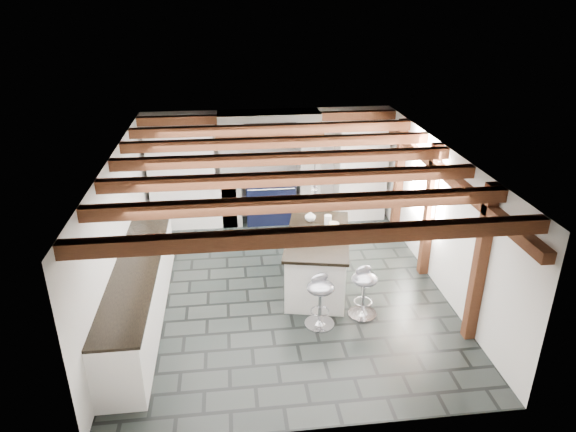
{
  "coord_description": "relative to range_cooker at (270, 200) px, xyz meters",
  "views": [
    {
      "loc": [
        -0.82,
        -7.19,
        4.51
      ],
      "look_at": [
        0.1,
        0.4,
        1.1
      ],
      "focal_mm": 32.0,
      "sensor_mm": 36.0,
      "label": 1
    }
  ],
  "objects": [
    {
      "name": "range_cooker",
      "position": [
        0.0,
        0.0,
        0.0
      ],
      "size": [
        1.0,
        0.63,
        0.99
      ],
      "color": "black",
      "rests_on": "ground"
    },
    {
      "name": "bar_stool_near",
      "position": [
        1.06,
        -3.58,
        0.03
      ],
      "size": [
        0.49,
        0.49,
        0.79
      ],
      "rotation": [
        0.0,
        0.0,
        0.31
      ],
      "color": "silver",
      "rests_on": "ground"
    },
    {
      "name": "room_shell",
      "position": [
        -0.61,
        -1.26,
        0.6
      ],
      "size": [
        6.0,
        6.03,
        6.0
      ],
      "color": "silver",
      "rests_on": "ground"
    },
    {
      "name": "ground",
      "position": [
        0.0,
        -2.68,
        -0.47
      ],
      "size": [
        6.0,
        6.0,
        0.0
      ],
      "primitive_type": "plane",
      "color": "black",
      "rests_on": "ground"
    },
    {
      "name": "bar_stool_far",
      "position": [
        0.38,
        -3.75,
        0.04
      ],
      "size": [
        0.51,
        0.51,
        0.81
      ],
      "rotation": [
        0.0,
        0.0,
        0.36
      ],
      "color": "silver",
      "rests_on": "ground"
    },
    {
      "name": "kitchen_island",
      "position": [
        0.53,
        -2.64,
        0.01
      ],
      "size": [
        1.35,
        2.03,
        1.23
      ],
      "rotation": [
        0.0,
        0.0,
        -0.21
      ],
      "color": "white",
      "rests_on": "ground"
    }
  ]
}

